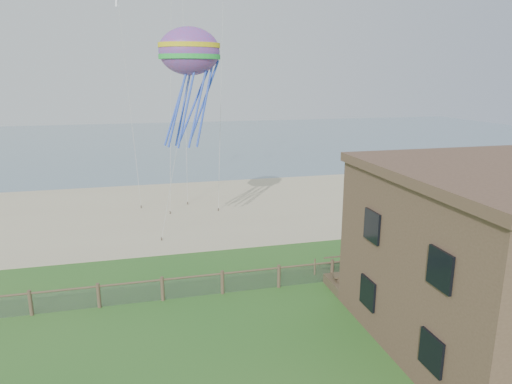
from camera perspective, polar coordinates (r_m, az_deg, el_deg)
ground at (r=18.91m, az=-0.83°, el=-20.51°), size 160.00×160.00×0.00m
sand_beach at (r=38.84m, az=-8.29°, el=-2.10°), size 72.00×20.00×0.02m
ocean at (r=81.94m, az=-11.53°, el=6.28°), size 160.00×68.00×0.02m
chainlink_fence at (r=23.74m, az=-4.22°, el=-11.35°), size 36.20×0.20×1.25m
motel_deck at (r=28.10m, az=23.68°, el=-9.08°), size 15.00×2.00×0.50m
picnic_table at (r=24.82m, az=11.68°, el=-10.89°), size 2.02×1.68×0.75m
octopus_kite at (r=27.06m, az=-8.17°, el=13.11°), size 4.12×3.49×7.21m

